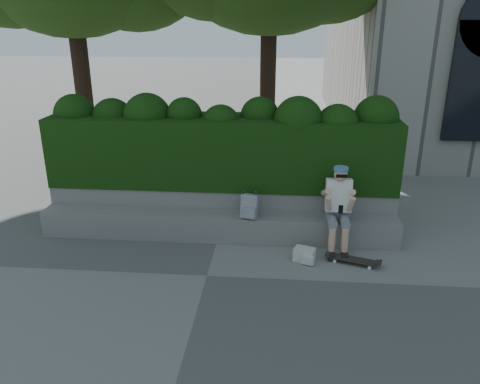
# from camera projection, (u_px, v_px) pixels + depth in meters

# --- Properties ---
(ground) EXTENTS (80.00, 80.00, 0.00)m
(ground) POSITION_uv_depth(u_px,v_px,m) (207.00, 276.00, 6.83)
(ground) COLOR slate
(ground) RESTS_ON ground
(bench_ledge) EXTENTS (6.00, 0.45, 0.45)m
(bench_ledge) POSITION_uv_depth(u_px,v_px,m) (218.00, 226.00, 7.92)
(bench_ledge) COLOR gray
(bench_ledge) RESTS_ON ground
(planter_wall) EXTENTS (6.00, 0.50, 0.75)m
(planter_wall) POSITION_uv_depth(u_px,v_px,m) (221.00, 207.00, 8.31)
(planter_wall) COLOR gray
(planter_wall) RESTS_ON ground
(hedge) EXTENTS (6.00, 1.00, 1.20)m
(hedge) POSITION_uv_depth(u_px,v_px,m) (222.00, 151.00, 8.18)
(hedge) COLOR black
(hedge) RESTS_ON planter_wall
(person) EXTENTS (0.40, 0.76, 1.38)m
(person) POSITION_uv_depth(u_px,v_px,m) (338.00, 205.00, 7.41)
(person) COLOR slate
(person) RESTS_ON ground
(skateboard) EXTENTS (0.77, 0.41, 0.08)m
(skateboard) POSITION_uv_depth(u_px,v_px,m) (353.00, 260.00, 7.15)
(skateboard) COLOR black
(skateboard) RESTS_ON ground
(backpack_plaid) EXTENTS (0.30, 0.20, 0.40)m
(backpack_plaid) POSITION_uv_depth(u_px,v_px,m) (250.00, 206.00, 7.64)
(backpack_plaid) COLOR #A8A9AD
(backpack_plaid) RESTS_ON bench_ledge
(backpack_ground) EXTENTS (0.37, 0.31, 0.20)m
(backpack_ground) POSITION_uv_depth(u_px,v_px,m) (304.00, 254.00, 7.24)
(backpack_ground) COLOR beige
(backpack_ground) RESTS_ON ground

